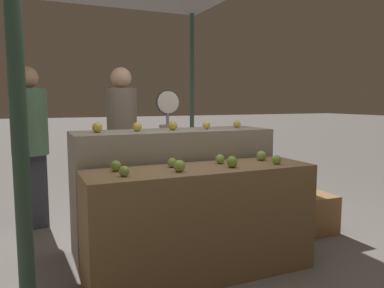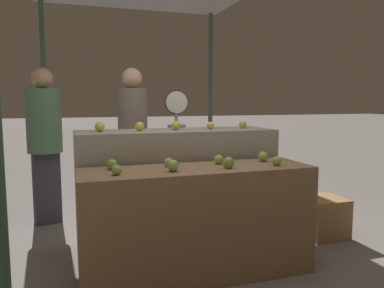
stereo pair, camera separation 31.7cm
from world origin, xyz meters
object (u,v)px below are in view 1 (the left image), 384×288
(produce_scale, at_px, (168,129))
(person_customer_left, at_px, (30,136))
(wooden_crate_side, at_px, (313,213))
(person_vendor_at_scale, at_px, (122,133))

(produce_scale, relative_size, person_customer_left, 0.86)
(produce_scale, relative_size, wooden_crate_side, 3.73)
(produce_scale, xyz_separation_m, person_customer_left, (-1.38, 0.51, -0.07))
(produce_scale, relative_size, person_vendor_at_scale, 0.85)
(person_vendor_at_scale, xyz_separation_m, wooden_crate_side, (1.75, -1.16, -0.82))
(person_vendor_at_scale, height_order, person_customer_left, person_vendor_at_scale)
(produce_scale, xyz_separation_m, person_vendor_at_scale, (-0.42, 0.34, -0.05))
(person_vendor_at_scale, height_order, wooden_crate_side, person_vendor_at_scale)
(produce_scale, height_order, person_customer_left, person_customer_left)
(person_vendor_at_scale, bearing_deg, person_customer_left, -12.70)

